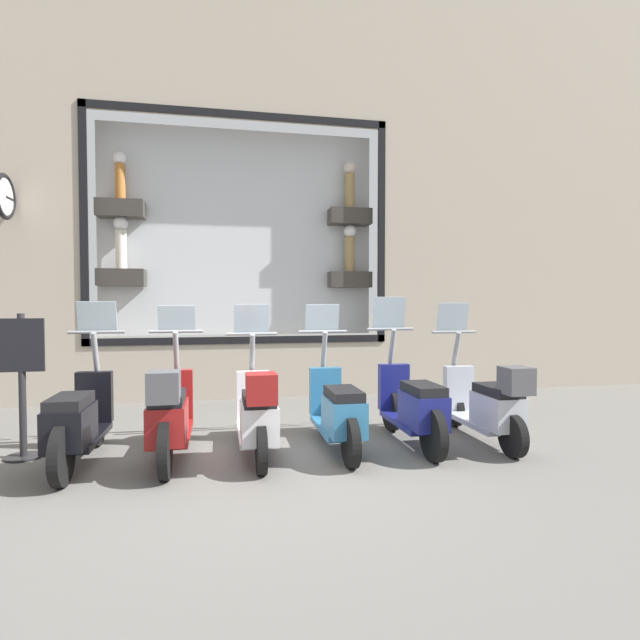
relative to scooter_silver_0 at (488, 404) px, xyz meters
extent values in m
plane|color=#66635E|center=(-0.17, 2.63, -0.46)|extent=(120.00, 120.00, 0.00)
cube|color=#ADA08E|center=(3.43, 2.63, 0.01)|extent=(0.40, 4.96, 0.93)
cube|color=#ADA08E|center=(3.43, 2.63, 6.01)|extent=(0.40, 4.96, 3.44)
cube|color=black|center=(3.22, 2.63, 4.23)|extent=(0.04, 4.96, 0.12)
cube|color=black|center=(3.22, 2.63, 0.53)|extent=(0.04, 4.96, 0.12)
cube|color=black|center=(3.22, 0.21, 2.38)|extent=(0.04, 0.12, 3.82)
cube|color=black|center=(3.22, 5.05, 2.38)|extent=(0.04, 0.12, 3.82)
cube|color=silver|center=(3.78, 2.63, 2.38)|extent=(0.04, 4.72, 3.58)
cube|color=#38332D|center=(3.56, 0.69, 2.69)|extent=(0.36, 0.74, 0.28)
cylinder|color=#9E7F4C|center=(3.56, 0.69, 3.14)|extent=(0.17, 0.17, 0.62)
sphere|color=beige|center=(3.56, 0.69, 3.57)|extent=(0.22, 0.22, 0.22)
cube|color=#38332D|center=(3.56, 4.57, 2.69)|extent=(0.36, 0.74, 0.28)
cylinder|color=#B26B2D|center=(3.56, 4.57, 3.12)|extent=(0.16, 0.16, 0.58)
sphere|color=white|center=(3.56, 4.57, 3.52)|extent=(0.21, 0.21, 0.21)
cube|color=#38332D|center=(3.56, 0.69, 1.57)|extent=(0.36, 0.74, 0.28)
cylinder|color=#9E7F4C|center=(3.56, 0.69, 2.02)|extent=(0.17, 0.17, 0.62)
sphere|color=white|center=(3.56, 0.69, 2.44)|extent=(0.22, 0.22, 0.22)
cube|color=#38332D|center=(3.56, 4.57, 1.57)|extent=(0.36, 0.74, 0.28)
cylinder|color=silver|center=(3.56, 4.57, 2.02)|extent=(0.18, 0.18, 0.64)
sphere|color=white|center=(3.56, 4.57, 2.46)|extent=(0.23, 0.23, 0.23)
cylinder|color=black|center=(3.05, 6.02, 2.69)|extent=(0.35, 0.05, 0.05)
torus|color=black|center=(2.88, 6.02, 2.69)|extent=(0.67, 0.07, 0.67)
cylinder|color=white|center=(2.88, 6.02, 2.69)|extent=(0.55, 0.03, 0.55)
cylinder|color=black|center=(0.84, 0.00, -0.23)|extent=(0.45, 0.09, 0.45)
cylinder|color=black|center=(-0.50, 0.00, -0.23)|extent=(0.45, 0.09, 0.45)
cube|color=#B7BCC6|center=(0.17, 0.00, -0.24)|extent=(1.02, 0.38, 0.06)
cube|color=#B7BCC6|center=(-0.21, 0.00, -0.03)|extent=(0.61, 0.35, 0.36)
cube|color=black|center=(-0.21, 0.00, 0.20)|extent=(0.58, 0.31, 0.10)
cube|color=#B7BCC6|center=(0.71, 0.00, 0.07)|extent=(0.12, 0.37, 0.56)
cylinder|color=gray|center=(0.78, 0.00, 0.56)|extent=(0.20, 0.06, 0.45)
cylinder|color=gray|center=(0.85, 0.00, 0.77)|extent=(0.04, 0.61, 0.04)
cube|color=silver|center=(0.89, 0.00, 0.96)|extent=(0.09, 0.42, 0.37)
cube|color=#4C4C51|center=(-0.55, 0.00, 0.36)|extent=(0.28, 0.28, 0.28)
cylinder|color=black|center=(0.80, 0.87, -0.18)|extent=(0.55, 0.09, 0.55)
cylinder|color=black|center=(-0.47, 0.87, -0.18)|extent=(0.55, 0.09, 0.55)
cube|color=navy|center=(0.17, 0.87, -0.20)|extent=(1.02, 0.38, 0.06)
cube|color=navy|center=(-0.21, 0.87, 0.01)|extent=(0.61, 0.35, 0.36)
cube|color=black|center=(-0.21, 0.87, 0.24)|extent=(0.58, 0.31, 0.10)
cube|color=navy|center=(0.71, 0.87, 0.11)|extent=(0.12, 0.37, 0.56)
cylinder|color=gray|center=(0.78, 0.87, 0.61)|extent=(0.20, 0.06, 0.45)
cylinder|color=gray|center=(0.85, 0.87, 0.82)|extent=(0.04, 0.61, 0.04)
cube|color=silver|center=(0.89, 0.87, 1.03)|extent=(0.10, 0.42, 0.41)
cylinder|color=black|center=(0.82, 1.74, -0.21)|extent=(0.50, 0.09, 0.50)
cylinder|color=black|center=(-0.48, 1.74, -0.21)|extent=(0.50, 0.09, 0.50)
cube|color=teal|center=(0.17, 1.74, -0.22)|extent=(1.02, 0.38, 0.06)
cube|color=teal|center=(-0.21, 1.74, -0.01)|extent=(0.61, 0.35, 0.36)
cube|color=black|center=(-0.21, 1.74, 0.22)|extent=(0.58, 0.31, 0.10)
cube|color=teal|center=(0.71, 1.74, 0.09)|extent=(0.12, 0.37, 0.56)
cylinder|color=gray|center=(0.78, 1.74, 0.58)|extent=(0.20, 0.06, 0.45)
cylinder|color=gray|center=(0.85, 1.74, 0.80)|extent=(0.04, 0.60, 0.04)
cube|color=silver|center=(0.89, 1.74, 0.97)|extent=(0.09, 0.42, 0.33)
cylinder|color=black|center=(0.83, 2.61, -0.23)|extent=(0.46, 0.09, 0.46)
cylinder|color=black|center=(-0.50, 2.61, -0.23)|extent=(0.46, 0.09, 0.46)
cube|color=silver|center=(0.17, 2.61, -0.24)|extent=(1.02, 0.39, 0.06)
cube|color=silver|center=(-0.21, 2.61, -0.03)|extent=(0.61, 0.35, 0.36)
cube|color=black|center=(-0.21, 2.61, 0.20)|extent=(0.58, 0.31, 0.10)
cube|color=silver|center=(0.71, 2.61, 0.07)|extent=(0.12, 0.37, 0.56)
cylinder|color=gray|center=(0.78, 2.61, 0.57)|extent=(0.20, 0.06, 0.45)
cylinder|color=gray|center=(0.85, 2.61, 0.78)|extent=(0.04, 0.61, 0.04)
cube|color=silver|center=(0.89, 2.61, 0.96)|extent=(0.09, 0.42, 0.35)
cube|color=maroon|center=(-0.55, 2.61, 0.36)|extent=(0.28, 0.28, 0.28)
cylinder|color=black|center=(0.80, 3.48, -0.18)|extent=(0.55, 0.09, 0.55)
cylinder|color=black|center=(-0.47, 3.48, -0.18)|extent=(0.55, 0.09, 0.55)
cube|color=maroon|center=(0.17, 3.48, -0.20)|extent=(1.02, 0.38, 0.06)
cube|color=maroon|center=(-0.21, 3.48, 0.01)|extent=(0.61, 0.35, 0.36)
cube|color=black|center=(-0.21, 3.48, 0.24)|extent=(0.58, 0.31, 0.10)
cube|color=maroon|center=(0.71, 3.48, 0.11)|extent=(0.12, 0.37, 0.56)
cylinder|color=gray|center=(0.78, 3.48, 0.61)|extent=(0.20, 0.06, 0.45)
cylinder|color=gray|center=(0.85, 3.48, 0.82)|extent=(0.04, 0.60, 0.04)
cube|color=silver|center=(0.89, 3.48, 0.97)|extent=(0.08, 0.42, 0.30)
cube|color=#4C4C51|center=(-0.52, 3.48, 0.40)|extent=(0.28, 0.28, 0.28)
cylinder|color=black|center=(0.80, 4.35, -0.18)|extent=(0.55, 0.09, 0.55)
cylinder|color=black|center=(-0.46, 4.35, -0.18)|extent=(0.55, 0.09, 0.55)
cube|color=black|center=(0.17, 4.35, -0.20)|extent=(1.02, 0.38, 0.06)
cube|color=black|center=(-0.21, 4.35, 0.01)|extent=(0.61, 0.35, 0.36)
cube|color=black|center=(-0.21, 4.35, 0.24)|extent=(0.58, 0.31, 0.10)
cube|color=black|center=(0.71, 4.35, 0.11)|extent=(0.12, 0.37, 0.56)
cylinder|color=gray|center=(0.78, 4.35, 0.61)|extent=(0.20, 0.06, 0.45)
cylinder|color=gray|center=(0.85, 4.35, 0.82)|extent=(0.04, 0.61, 0.04)
cube|color=silver|center=(0.89, 4.35, 1.00)|extent=(0.09, 0.42, 0.35)
cylinder|color=#232326|center=(0.48, 4.99, -0.45)|extent=(0.36, 0.36, 0.02)
cylinder|color=#232326|center=(0.48, 4.99, 0.29)|extent=(0.07, 0.07, 1.50)
cube|color=black|center=(0.46, 4.99, 0.72)|extent=(0.03, 0.45, 0.55)
camera|label=1|loc=(-5.14, 2.98, 1.16)|focal=28.00mm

